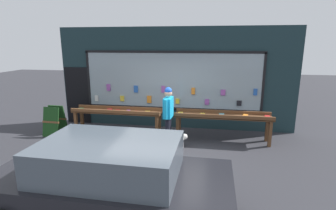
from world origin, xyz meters
The scene contains 8 objects.
ground_plane centered at (0.00, 0.00, 0.00)m, with size 40.00×40.00×0.00m, color #2D2D33.
shopfront_facade centered at (-0.05, 2.39, 1.74)m, with size 8.25×0.29×3.51m.
display_table_left centered at (-1.69, 1.17, 0.74)m, with size 2.92×0.58×0.91m.
display_table_right centered at (1.68, 1.18, 0.74)m, with size 2.92×0.62×0.91m.
person_browsing centered at (0.09, 0.66, 1.02)m, with size 0.25×0.68×1.73m.
small_dog centered at (0.47, 0.40, 0.26)m, with size 0.42×0.50×0.38m.
sandwich_board_sign centered at (-3.75, 0.89, 0.49)m, with size 0.60×0.67×0.96m.
parked_car centered at (-0.31, -2.86, 0.74)m, with size 4.07×1.98×1.41m.
Camera 1 is at (1.30, -6.66, 2.98)m, focal length 28.00 mm.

